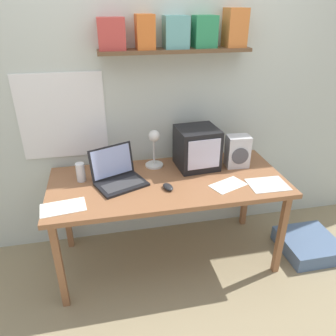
{
  "coord_description": "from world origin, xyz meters",
  "views": [
    {
      "loc": [
        -0.43,
        -2.04,
        1.89
      ],
      "look_at": [
        0.0,
        0.0,
        0.83
      ],
      "focal_mm": 35.0,
      "sensor_mm": 36.0,
      "label": 1
    }
  ],
  "objects_px": {
    "juice_glass": "(81,173)",
    "loose_paper_near_monitor": "(228,185)",
    "corner_desk": "(168,187)",
    "desk_lamp": "(154,146)",
    "floor_cushion": "(308,245)",
    "printed_handout": "(268,184)",
    "computer_mouse": "(168,187)",
    "laptop": "(117,174)",
    "crt_monitor": "(197,148)",
    "space_heater": "(238,151)",
    "loose_paper_near_laptop": "(63,207)"
  },
  "relations": [
    {
      "from": "desk_lamp",
      "to": "floor_cushion",
      "type": "distance_m",
      "value": 1.55
    },
    {
      "from": "loose_paper_near_monitor",
      "to": "floor_cushion",
      "type": "bearing_deg",
      "value": -0.32
    },
    {
      "from": "computer_mouse",
      "to": "floor_cushion",
      "type": "bearing_deg",
      "value": -2.03
    },
    {
      "from": "laptop",
      "to": "printed_handout",
      "type": "xyz_separation_m",
      "value": [
        1.04,
        -0.26,
        -0.06
      ]
    },
    {
      "from": "crt_monitor",
      "to": "loose_paper_near_monitor",
      "type": "height_order",
      "value": "crt_monitor"
    },
    {
      "from": "space_heater",
      "to": "loose_paper_near_monitor",
      "type": "relative_size",
      "value": 0.88
    },
    {
      "from": "corner_desk",
      "to": "computer_mouse",
      "type": "distance_m",
      "value": 0.14
    },
    {
      "from": "corner_desk",
      "to": "desk_lamp",
      "type": "relative_size",
      "value": 5.4
    },
    {
      "from": "laptop",
      "to": "loose_paper_near_monitor",
      "type": "relative_size",
      "value": 1.45
    },
    {
      "from": "juice_glass",
      "to": "floor_cushion",
      "type": "height_order",
      "value": "juice_glass"
    },
    {
      "from": "laptop",
      "to": "juice_glass",
      "type": "height_order",
      "value": "laptop"
    },
    {
      "from": "desk_lamp",
      "to": "printed_handout",
      "type": "height_order",
      "value": "desk_lamp"
    },
    {
      "from": "printed_handout",
      "to": "floor_cushion",
      "type": "xyz_separation_m",
      "value": [
        0.49,
        0.05,
        -0.67
      ]
    },
    {
      "from": "space_heater",
      "to": "loose_paper_near_monitor",
      "type": "xyz_separation_m",
      "value": [
        -0.18,
        -0.28,
        -0.12
      ]
    },
    {
      "from": "printed_handout",
      "to": "floor_cushion",
      "type": "distance_m",
      "value": 0.83
    },
    {
      "from": "crt_monitor",
      "to": "juice_glass",
      "type": "xyz_separation_m",
      "value": [
        -0.88,
        -0.06,
        -0.1
      ]
    },
    {
      "from": "juice_glass",
      "to": "crt_monitor",
      "type": "bearing_deg",
      "value": 3.65
    },
    {
      "from": "laptop",
      "to": "printed_handout",
      "type": "distance_m",
      "value": 1.07
    },
    {
      "from": "floor_cushion",
      "to": "crt_monitor",
      "type": "bearing_deg",
      "value": 159.3
    },
    {
      "from": "laptop",
      "to": "loose_paper_near_laptop",
      "type": "height_order",
      "value": "laptop"
    },
    {
      "from": "desk_lamp",
      "to": "loose_paper_near_monitor",
      "type": "xyz_separation_m",
      "value": [
        0.46,
        -0.38,
        -0.19
      ]
    },
    {
      "from": "juice_glass",
      "to": "loose_paper_near_monitor",
      "type": "distance_m",
      "value": 1.06
    },
    {
      "from": "computer_mouse",
      "to": "juice_glass",
      "type": "bearing_deg",
      "value": 157.46
    },
    {
      "from": "desk_lamp",
      "to": "printed_handout",
      "type": "xyz_separation_m",
      "value": [
        0.74,
        -0.43,
        -0.19
      ]
    },
    {
      "from": "printed_handout",
      "to": "desk_lamp",
      "type": "bearing_deg",
      "value": 149.96
    },
    {
      "from": "crt_monitor",
      "to": "printed_handout",
      "type": "relative_size",
      "value": 1.18
    },
    {
      "from": "desk_lamp",
      "to": "loose_paper_near_laptop",
      "type": "xyz_separation_m",
      "value": [
        -0.66,
        -0.43,
        -0.19
      ]
    },
    {
      "from": "corner_desk",
      "to": "laptop",
      "type": "height_order",
      "value": "laptop"
    },
    {
      "from": "computer_mouse",
      "to": "printed_handout",
      "type": "height_order",
      "value": "computer_mouse"
    },
    {
      "from": "desk_lamp",
      "to": "floor_cushion",
      "type": "relative_size",
      "value": 0.71
    },
    {
      "from": "corner_desk",
      "to": "loose_paper_near_laptop",
      "type": "relative_size",
      "value": 5.74
    },
    {
      "from": "loose_paper_near_laptop",
      "to": "loose_paper_near_monitor",
      "type": "relative_size",
      "value": 1.04
    },
    {
      "from": "desk_lamp",
      "to": "computer_mouse",
      "type": "distance_m",
      "value": 0.38
    },
    {
      "from": "crt_monitor",
      "to": "desk_lamp",
      "type": "xyz_separation_m",
      "value": [
        -0.33,
        0.04,
        0.03
      ]
    },
    {
      "from": "crt_monitor",
      "to": "laptop",
      "type": "xyz_separation_m",
      "value": [
        -0.63,
        -0.13,
        -0.09
      ]
    },
    {
      "from": "laptop",
      "to": "space_heater",
      "type": "height_order",
      "value": "same"
    },
    {
      "from": "laptop",
      "to": "juice_glass",
      "type": "bearing_deg",
      "value": 140.78
    },
    {
      "from": "floor_cushion",
      "to": "corner_desk",
      "type": "bearing_deg",
      "value": 172.04
    },
    {
      "from": "juice_glass",
      "to": "space_heater",
      "type": "relative_size",
      "value": 0.55
    },
    {
      "from": "desk_lamp",
      "to": "corner_desk",
      "type": "bearing_deg",
      "value": -69.94
    },
    {
      "from": "laptop",
      "to": "floor_cushion",
      "type": "relative_size",
      "value": 0.93
    },
    {
      "from": "laptop",
      "to": "loose_paper_near_monitor",
      "type": "bearing_deg",
      "value": -37.84
    },
    {
      "from": "loose_paper_near_laptop",
      "to": "loose_paper_near_monitor",
      "type": "bearing_deg",
      "value": 2.69
    },
    {
      "from": "crt_monitor",
      "to": "desk_lamp",
      "type": "bearing_deg",
      "value": 168.32
    },
    {
      "from": "corner_desk",
      "to": "laptop",
      "type": "bearing_deg",
      "value": 172.57
    },
    {
      "from": "laptop",
      "to": "space_heater",
      "type": "relative_size",
      "value": 1.65
    },
    {
      "from": "loose_paper_near_monitor",
      "to": "floor_cushion",
      "type": "relative_size",
      "value": 0.64
    },
    {
      "from": "floor_cushion",
      "to": "laptop",
      "type": "bearing_deg",
      "value": 172.17
    },
    {
      "from": "laptop",
      "to": "corner_desk",
      "type": "bearing_deg",
      "value": -30.08
    },
    {
      "from": "loose_paper_near_laptop",
      "to": "floor_cushion",
      "type": "distance_m",
      "value": 2.01
    }
  ]
}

